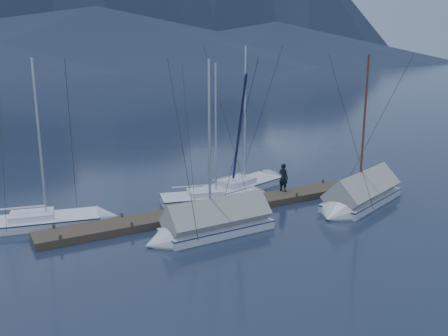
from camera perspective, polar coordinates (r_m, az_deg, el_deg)
The scene contains 9 objects.
ground at distance 22.12m, azimuth 2.57°, elevation -6.62°, with size 1000.00×1000.00×0.00m, color black.
dock at distance 23.71m, azimuth 0.00°, elevation -4.92°, with size 18.00×1.50×0.54m.
mooring_posts at distance 23.40m, azimuth -1.07°, elevation -4.55°, with size 15.12×1.52×0.35m.
sailboat_open_left at distance 23.23m, azimuth -19.44°, elevation -6.03°, with size 6.46×3.10×8.24m.
sailboat_open_mid at distance 25.42m, azimuth -0.05°, elevation -3.55°, with size 6.21×3.12×7.91m.
sailboat_open_right at distance 27.87m, azimuth 3.09°, elevation -1.99°, with size 6.96×3.69×8.86m.
sailboat_covered_near at distance 25.36m, azimuth 15.79°, elevation -3.46°, with size 6.78×4.04×8.45m.
sailboat_covered_far at distance 20.60m, azimuth -1.98°, elevation -6.99°, with size 5.89×2.49×8.19m.
person at distance 25.86m, azimuth 7.16°, elevation -1.12°, with size 0.56×0.37×1.54m, color black.
Camera 1 is at (-11.05, -17.57, 7.66)m, focal length 38.00 mm.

